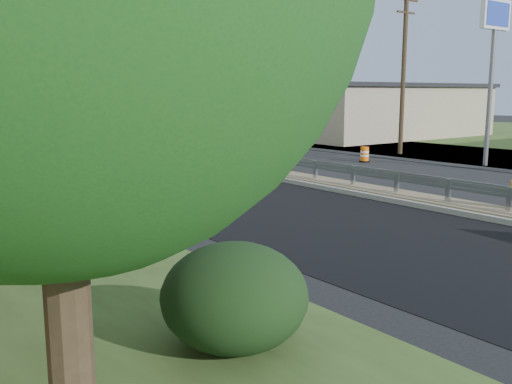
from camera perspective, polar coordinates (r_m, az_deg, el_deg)
ground at (r=19.99m, az=13.83°, el=-0.66°), size 140.00×140.00×0.00m
milled_overlay at (r=25.06m, az=-11.04°, el=1.56°), size 7.20×120.00×0.01m
median at (r=25.66m, az=-0.20°, el=2.18°), size 1.60×55.00×0.23m
guardrail at (r=26.39m, az=-1.52°, el=3.74°), size 0.10×46.15×0.72m
retail_building_near at (r=48.63m, az=11.10°, el=8.09°), size 18.50×12.50×4.27m
pylon_sign_south at (r=30.19m, az=22.74°, el=14.70°), size 2.20×0.30×7.90m
pylon_sign_mid at (r=38.42m, az=5.20°, el=14.23°), size 2.20×0.30×7.90m
pylon_sign_north at (r=49.63m, az=-6.11°, el=13.24°), size 2.20×0.30×7.90m
utility_pole_smid at (r=34.30m, az=14.55°, el=11.90°), size 1.90×0.26×9.40m
utility_pole_nmid at (r=45.15m, az=-0.90°, el=11.67°), size 1.90×0.26×9.40m
utility_pole_north at (r=57.88m, az=-9.96°, el=11.14°), size 1.90×0.26×9.40m
hedge_south at (r=8.14m, az=-2.16°, el=-10.35°), size 2.09×2.09×1.52m
hedge_mid at (r=13.15m, az=-19.34°, el=-3.01°), size 2.09×2.09×1.52m
hedge_north at (r=18.97m, az=-23.63°, el=0.56°), size 2.09×2.09×1.52m
tree_far_yellow at (r=62.07m, az=4.45°, el=10.80°), size 4.62×4.62×6.86m
barrel_median_mid at (r=24.74m, az=3.01°, el=3.08°), size 0.56×0.56×0.83m
barrel_median_far at (r=32.28m, az=-7.72°, el=4.60°), size 0.56×0.56×0.82m
barrel_shoulder_near at (r=30.16m, az=10.80°, el=3.68°), size 0.54×0.54×0.79m
barrel_shoulder_far at (r=51.00m, az=-8.61°, el=6.33°), size 0.66×0.66×0.96m
car_silver at (r=32.29m, az=-1.49°, el=4.81°), size 1.89×4.16×1.38m
car_dark_far at (r=49.64m, az=-17.08°, el=6.22°), size 2.36×5.15×1.46m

